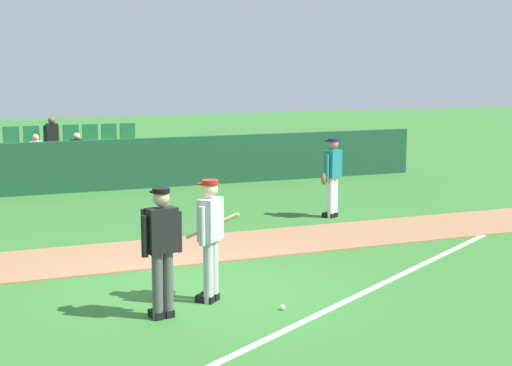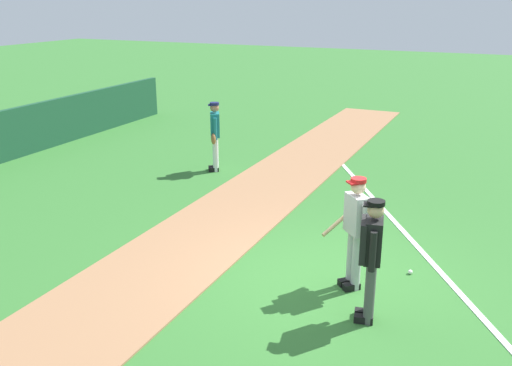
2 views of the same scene
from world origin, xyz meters
name	(u,v)px [view 2 (image 2 of 2)]	position (x,y,z in m)	size (l,w,h in m)	color
ground_plane	(322,280)	(0.00, 0.00, 0.00)	(80.00, 80.00, 0.00)	#33702D
infield_dirt_path	(183,250)	(0.00, 2.56, 0.01)	(28.00, 2.10, 0.03)	#9E704C
foul_line_chalk	(393,220)	(3.00, -0.50, 0.01)	(12.00, 0.10, 0.01)	white
batter_grey_jersey	(355,229)	(0.00, -0.49, 0.97)	(0.72, 0.68, 1.76)	#B2B2B2
umpire_home_plate	(371,254)	(-0.83, -0.93, 1.00)	(0.58, 0.36, 1.76)	#4C4C4C
runner_teal_jersey	(215,134)	(4.48, 4.33, 0.96)	(0.64, 0.43, 1.76)	white
baseball	(410,272)	(0.79, -1.23, 0.04)	(0.07, 0.07, 0.07)	white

